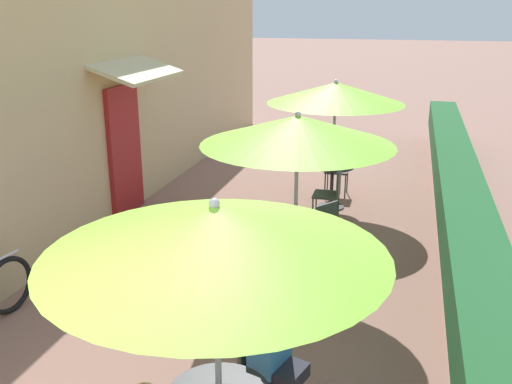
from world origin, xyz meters
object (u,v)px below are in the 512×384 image
Objects in this scene: patio_umbrella_near at (215,231)px; patio_umbrella_mid at (298,130)px; coffee_cup_far at (330,162)px; patio_table_far at (332,178)px; cafe_chair_near_left at (263,366)px; patio_table_mid at (295,247)px; seated_patron_near_left at (276,352)px; cafe_chair_far_left at (333,167)px; cafe_chair_mid_right at (332,232)px; coffee_cup_mid at (301,229)px; patio_umbrella_far at (336,93)px; cafe_chair_far_right at (331,191)px; cafe_chair_mid_left at (252,265)px.

patio_umbrella_mid is (-0.09, 3.09, 0.00)m from patio_umbrella_near.
patio_table_far is at bearing -40.85° from coffee_cup_far.
cafe_chair_near_left reaches higher than patio_table_mid.
seated_patron_near_left reaches higher than cafe_chair_far_left.
coffee_cup_mid is at bearing 14.19° from cafe_chair_mid_right.
patio_umbrella_far is at bearing 6.21° from cafe_chair_far_left.
patio_umbrella_near is 2.99× the size of patio_table_far.
seated_patron_near_left is at bearing 2.89° from cafe_chair_far_left.
coffee_cup_far is at bearing 139.15° from patio_umbrella_far.
patio_umbrella_near and patio_umbrella_far have the same top height.
patio_umbrella_near is at bearing 32.66° from cafe_chair_mid_right.
coffee_cup_mid is at bearing -89.09° from patio_table_far.
cafe_chair_near_left is at bearing -179.39° from cafe_chair_far_right.
patio_table_far is at bearing 6.21° from cafe_chair_far_right.
patio_umbrella_mid is 24.59× the size of coffee_cup_mid.
cafe_chair_mid_left is 3.89m from patio_umbrella_far.
patio_umbrella_far is (0.39, 3.60, 1.43)m from cafe_chair_mid_left.
patio_umbrella_near is 3.09m from patio_umbrella_mid.
cafe_chair_far_left is (-0.13, 3.76, -0.27)m from coffee_cup_mid.
patio_umbrella_near reaches higher than cafe_chair_far_right.
patio_umbrella_far reaches higher than cafe_chair_mid_right.
coffee_cup_mid is at bearing -156.41° from seated_patron_near_left.
cafe_chair_far_right is (0.17, -1.40, 0.00)m from cafe_chair_far_left.
seated_patron_near_left reaches higher than cafe_chair_near_left.
coffee_cup_mid is 0.10× the size of cafe_chair_far_right.
patio_umbrella_far is 1.16m from coffee_cup_far.
cafe_chair_mid_left is at bearing 100.32° from patio_umbrella_near.
patio_table_far is 0.85× the size of cafe_chair_far_right.
cafe_chair_far_left is (-0.06, 3.69, -1.43)m from patio_umbrella_mid.
cafe_chair_near_left is 1.00× the size of cafe_chair_mid_left.
cafe_chair_near_left is 3.01m from cafe_chair_mid_right.
cafe_chair_mid_left is at bearing 169.91° from cafe_chair_far_right.
coffee_cup_far is (-0.06, 0.05, -1.16)m from patio_umbrella_far.
patio_umbrella_far is at bearing -159.39° from seated_patron_near_left.
cafe_chair_mid_right is 1.17× the size of patio_table_far.
cafe_chair_mid_left and cafe_chair_mid_right have the same top height.
cafe_chair_mid_right is 0.78m from coffee_cup_mid.
patio_umbrella_near is at bearing 6.21° from cafe_chair_near_left.
cafe_chair_mid_left is at bearing -128.99° from coffee_cup_mid.
seated_patron_near_left is 1.69× the size of patio_table_far.
patio_umbrella_mid reaches higher than seated_patron_near_left.
patio_table_mid is (-0.09, 3.09, -1.42)m from patio_umbrella_near.
patio_umbrella_near reaches higher than cafe_chair_near_left.
patio_umbrella_near is at bearing -88.30° from patio_table_mid.
patio_table_far is at bearing 6.21° from cafe_chair_far_left.
patio_umbrella_mid is 1.16m from coffee_cup_mid.
cafe_chair_near_left is 1.00× the size of cafe_chair_mid_right.
seated_patron_near_left reaches higher than coffee_cup_mid.
cafe_chair_mid_left is at bearing -96.18° from patio_table_far.
cafe_chair_near_left is 1.17× the size of patio_table_far.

